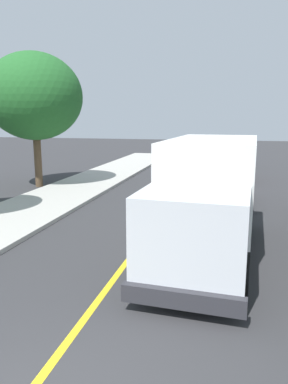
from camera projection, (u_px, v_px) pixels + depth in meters
The scene contains 6 objects.
centre_line_yellow at pixel (157, 221), 13.80m from camera, with size 0.16×56.00×0.01m, color gold.
box_truck at pixel (209, 192), 10.36m from camera, with size 2.80×7.30×3.20m.
parked_car_near at pixel (228, 185), 16.79m from camera, with size 1.84×4.42×1.67m.
parked_car_mid at pixel (228, 166), 23.03m from camera, with size 1.95×4.46×1.67m.
parked_car_far at pixel (227, 156), 29.15m from camera, with size 1.86×4.42×1.67m.
street_tree_down_block at pixel (34, 97), 19.71m from camera, with size 5.13×5.13×7.20m.
Camera 1 is at (2.63, -3.05, 3.83)m, focal length 34.57 mm.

